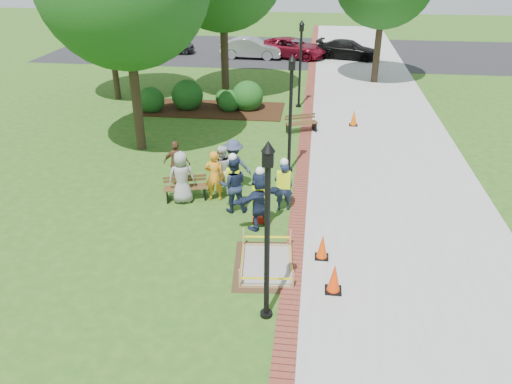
# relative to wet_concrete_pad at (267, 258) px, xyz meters

# --- Properties ---
(ground) EXTENTS (100.00, 100.00, 0.00)m
(ground) POSITION_rel_wet_concrete_pad_xyz_m (-1.06, 1.07, -0.23)
(ground) COLOR #285116
(ground) RESTS_ON ground
(sidewalk) EXTENTS (6.00, 60.00, 0.02)m
(sidewalk) POSITION_rel_wet_concrete_pad_xyz_m (3.94, 11.07, -0.22)
(sidewalk) COLOR #9E9E99
(sidewalk) RESTS_ON ground
(brick_edging) EXTENTS (0.50, 60.00, 0.03)m
(brick_edging) POSITION_rel_wet_concrete_pad_xyz_m (0.69, 11.07, -0.22)
(brick_edging) COLOR maroon
(brick_edging) RESTS_ON ground
(mulch_bed) EXTENTS (7.00, 3.00, 0.05)m
(mulch_bed) POSITION_rel_wet_concrete_pad_xyz_m (-4.06, 13.07, -0.21)
(mulch_bed) COLOR #381E0F
(mulch_bed) RESTS_ON ground
(parking_lot) EXTENTS (36.00, 12.00, 0.01)m
(parking_lot) POSITION_rel_wet_concrete_pad_xyz_m (-1.06, 28.07, -0.23)
(parking_lot) COLOR black
(parking_lot) RESTS_ON ground
(wet_concrete_pad) EXTENTS (1.90, 2.45, 0.55)m
(wet_concrete_pad) POSITION_rel_wet_concrete_pad_xyz_m (0.00, 0.00, 0.00)
(wet_concrete_pad) COLOR #47331E
(wet_concrete_pad) RESTS_ON ground
(bench_near) EXTENTS (1.48, 0.86, 0.76)m
(bench_near) POSITION_rel_wet_concrete_pad_xyz_m (-3.02, 3.44, 0.01)
(bench_near) COLOR brown
(bench_near) RESTS_ON ground
(bench_far) EXTENTS (1.49, 0.96, 0.77)m
(bench_far) POSITION_rel_wet_concrete_pad_xyz_m (0.48, 10.30, 0.01)
(bench_far) COLOR brown
(bench_far) RESTS_ON ground
(cone_front) EXTENTS (0.41, 0.41, 0.80)m
(cone_front) POSITION_rel_wet_concrete_pad_xyz_m (1.72, -0.86, 0.15)
(cone_front) COLOR black
(cone_front) RESTS_ON ground
(cone_back) EXTENTS (0.37, 0.37, 0.73)m
(cone_back) POSITION_rel_wet_concrete_pad_xyz_m (1.43, 0.54, 0.12)
(cone_back) COLOR black
(cone_back) RESTS_ON ground
(cone_far) EXTENTS (0.38, 0.38, 0.75)m
(cone_far) POSITION_rel_wet_concrete_pad_xyz_m (2.83, 11.47, 0.13)
(cone_far) COLOR black
(cone_far) RESTS_ON ground
(toolbox) EXTENTS (0.45, 0.27, 0.22)m
(toolbox) POSITION_rel_wet_concrete_pad_xyz_m (-0.43, 2.23, -0.13)
(toolbox) COLOR #9A130B
(toolbox) RESTS_ON ground
(lamp_near) EXTENTS (0.28, 0.28, 4.26)m
(lamp_near) POSITION_rel_wet_concrete_pad_xyz_m (0.19, -1.93, 2.25)
(lamp_near) COLOR black
(lamp_near) RESTS_ON ground
(lamp_mid) EXTENTS (0.28, 0.28, 4.26)m
(lamp_mid) POSITION_rel_wet_concrete_pad_xyz_m (0.19, 6.07, 2.25)
(lamp_mid) COLOR black
(lamp_mid) RESTS_ON ground
(lamp_far) EXTENTS (0.28, 0.28, 4.26)m
(lamp_far) POSITION_rel_wet_concrete_pad_xyz_m (0.19, 14.07, 2.25)
(lamp_far) COLOR black
(lamp_far) RESTS_ON ground
(shrub_a) EXTENTS (1.31, 1.31, 1.31)m
(shrub_a) POSITION_rel_wet_concrete_pad_xyz_m (-7.03, 12.43, -0.23)
(shrub_a) COLOR #134413
(shrub_a) RESTS_ON ground
(shrub_b) EXTENTS (1.58, 1.58, 1.58)m
(shrub_b) POSITION_rel_wet_concrete_pad_xyz_m (-5.36, 13.12, -0.23)
(shrub_b) COLOR #134413
(shrub_b) RESTS_ON ground
(shrub_c) EXTENTS (1.13, 1.13, 1.13)m
(shrub_c) POSITION_rel_wet_concrete_pad_xyz_m (-3.21, 13.01, -0.23)
(shrub_c) COLOR #134413
(shrub_c) RESTS_ON ground
(shrub_d) EXTENTS (1.56, 1.56, 1.56)m
(shrub_d) POSITION_rel_wet_concrete_pad_xyz_m (-2.35, 13.33, -0.23)
(shrub_d) COLOR #134413
(shrub_d) RESTS_ON ground
(shrub_e) EXTENTS (0.86, 0.86, 0.86)m
(shrub_e) POSITION_rel_wet_concrete_pad_xyz_m (-3.66, 13.93, -0.23)
(shrub_e) COLOR #134413
(shrub_e) RESTS_ON ground
(casual_person_a) EXTENTS (0.63, 0.49, 1.74)m
(casual_person_a) POSITION_rel_wet_concrete_pad_xyz_m (-3.07, 3.27, 0.63)
(casual_person_a) COLOR gray
(casual_person_a) RESTS_ON ground
(casual_person_b) EXTENTS (0.57, 0.39, 1.71)m
(casual_person_b) POSITION_rel_wet_concrete_pad_xyz_m (-2.06, 3.52, 0.62)
(casual_person_b) COLOR orange
(casual_person_b) RESTS_ON ground
(casual_person_c) EXTENTS (0.59, 0.44, 1.69)m
(casual_person_c) POSITION_rel_wet_concrete_pad_xyz_m (-1.92, 4.07, 0.61)
(casual_person_c) COLOR silver
(casual_person_c) RESTS_ON ground
(casual_person_d) EXTENTS (0.53, 0.35, 1.61)m
(casual_person_d) POSITION_rel_wet_concrete_pad_xyz_m (-3.56, 4.45, 0.57)
(casual_person_d) COLOR brown
(casual_person_d) RESTS_ON ground
(casual_person_e) EXTENTS (0.57, 0.37, 1.79)m
(casual_person_e) POSITION_rel_wet_concrete_pad_xyz_m (-1.57, 4.35, 0.66)
(casual_person_e) COLOR #303955
(casual_person_e) RESTS_ON ground
(hivis_worker_a) EXTENTS (0.68, 0.67, 1.97)m
(hivis_worker_a) POSITION_rel_wet_concrete_pad_xyz_m (-0.41, 1.93, 0.74)
(hivis_worker_a) COLOR #1A2944
(hivis_worker_a) RESTS_ON ground
(hivis_worker_b) EXTENTS (0.58, 0.44, 1.76)m
(hivis_worker_b) POSITION_rel_wet_concrete_pad_xyz_m (0.20, 3.13, 0.65)
(hivis_worker_b) COLOR #192D42
(hivis_worker_b) RESTS_ON ground
(hivis_worker_c) EXTENTS (0.64, 0.47, 1.95)m
(hivis_worker_c) POSITION_rel_wet_concrete_pad_xyz_m (-1.34, 2.86, 0.73)
(hivis_worker_c) COLOR #1A2B45
(hivis_worker_c) RESTS_ON ground
(parked_car_a) EXTENTS (2.48, 4.50, 1.39)m
(parked_car_a) POSITION_rel_wet_concrete_pad_xyz_m (-10.02, 26.21, -0.23)
(parked_car_a) COLOR #2A2A2D
(parked_car_a) RESTS_ON ground
(parked_car_b) EXTENTS (2.29, 4.89, 1.57)m
(parked_car_b) POSITION_rel_wet_concrete_pad_xyz_m (-3.72, 25.35, -0.23)
(parked_car_b) COLOR #95969A
(parked_car_b) RESTS_ON ground
(parked_car_c) EXTENTS (3.14, 5.02, 1.52)m
(parked_car_c) POSITION_rel_wet_concrete_pad_xyz_m (-0.90, 25.87, -0.23)
(parked_car_c) COLOR maroon
(parked_car_c) RESTS_ON ground
(parked_car_d) EXTENTS (2.84, 4.65, 1.41)m
(parked_car_d) POSITION_rel_wet_concrete_pad_xyz_m (3.18, 25.98, -0.23)
(parked_car_d) COLOR black
(parked_car_d) RESTS_ON ground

